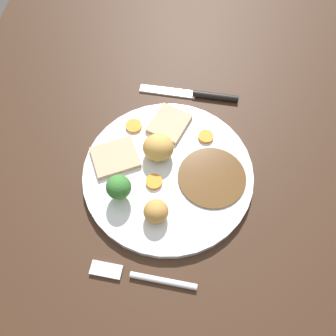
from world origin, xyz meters
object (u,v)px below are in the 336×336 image
dinner_plate (168,173)px  carrot_coin_side (154,182)px  meat_slice_under (115,157)px  knife (197,94)px  roast_potato_right (158,148)px  carrot_coin_back (134,126)px  fork (140,276)px  meat_slice_main (169,123)px  broccoli_floret (119,188)px  carrot_coin_front (206,137)px  roast_potato_left (156,211)px

dinner_plate → carrot_coin_side: 3.27cm
meat_slice_under → knife: size_ratio=0.39×
roast_potato_right → knife: bearing=-22.1°
carrot_coin_back → fork: size_ratio=0.18×
fork → meat_slice_main: bearing=-88.9°
broccoli_floret → knife: size_ratio=0.26×
carrot_coin_front → knife: size_ratio=0.14×
roast_potato_left → roast_potato_right: roast_potato_right is taller
meat_slice_main → knife: bearing=-29.5°
meat_slice_main → broccoli_floret: broccoli_floret is taller
dinner_plate → carrot_coin_back: bearing=39.8°
meat_slice_main → carrot_coin_back: size_ratio=2.36×
carrot_coin_side → broccoli_floret: 5.97cm
roast_potato_right → carrot_coin_back: roast_potato_right is taller
roast_potato_right → broccoli_floret: (-7.80, 5.00, 0.59)cm
roast_potato_right → carrot_coin_side: 5.64cm
carrot_coin_front → carrot_coin_side: same height
dinner_plate → carrot_coin_front: 9.11cm
carrot_coin_front → fork: (-23.48, 8.23, -1.29)cm
meat_slice_main → roast_potato_left: bearing=178.6°
meat_slice_main → roast_potato_left: (-16.76, 0.41, 1.33)cm
roast_potato_right → carrot_coin_back: (5.11, 4.86, -1.89)cm
dinner_plate → roast_potato_right: (2.93, 1.84, 2.84)cm
carrot_coin_front → fork: size_ratio=0.17×
roast_potato_left → knife: size_ratio=0.20×
meat_slice_main → broccoli_floret: 15.44cm
meat_slice_main → roast_potato_left: size_ratio=1.79×
roast_potato_left → knife: bearing=-11.3°
meat_slice_main → carrot_coin_back: meat_slice_main is taller
dinner_plate → meat_slice_main: bearing=3.9°
knife → roast_potato_right: bearing=71.9°
carrot_coin_front → broccoli_floret: bearing=133.2°
meat_slice_under → carrot_coin_front: bearing=-69.4°
meat_slice_main → knife: meat_slice_main is taller
dinner_plate → roast_potato_left: 8.14cm
carrot_coin_side → broccoli_floret: (-2.47, 4.85, 2.43)cm
meat_slice_main → roast_potato_right: (-6.13, 1.22, 1.74)cm
fork → knife: size_ratio=0.83×
meat_slice_under → dinner_plate: bearing=-99.8°
roast_potato_left → carrot_coin_back: (15.74, 5.67, -1.48)cm
carrot_coin_front → knife: (10.09, 1.86, -1.23)cm
dinner_plate → carrot_coin_front: carrot_coin_front is taller
meat_slice_main → carrot_coin_side: (-11.46, 1.37, -0.10)cm
carrot_coin_side → knife: carrot_coin_side is taller
dinner_plate → carrot_coin_back: 10.51cm
meat_slice_main → carrot_coin_back: 6.17cm
meat_slice_under → broccoli_floret: broccoli_floret is taller
meat_slice_main → roast_potato_right: size_ratio=1.32×
meat_slice_under → carrot_coin_back: meat_slice_under is taller
roast_potato_left → dinner_plate: bearing=-7.6°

